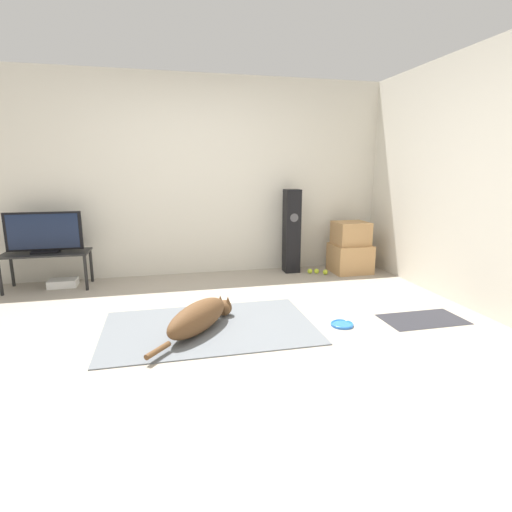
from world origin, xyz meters
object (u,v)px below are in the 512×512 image
frisbee (342,324)px  tennis_ball_near_speaker (310,271)px  tennis_ball_by_boxes (325,272)px  tv (44,233)px  cardboard_box_upper (351,233)px  game_console (63,283)px  tennis_ball_loose_on_carpet (317,271)px  cardboard_box_lower (350,258)px  tv_stand (47,257)px  floor_speaker (292,231)px  dog (200,317)px

frisbee → tennis_ball_near_speaker: (0.37, 1.80, 0.02)m
tennis_ball_by_boxes → tennis_ball_near_speaker: same height
tv → tennis_ball_by_boxes: bearing=-2.8°
tv → tennis_ball_near_speaker: bearing=-1.2°
tennis_ball_by_boxes → tv: bearing=177.2°
cardboard_box_upper → game_console: bearing=178.2°
cardboard_box_upper → tennis_ball_loose_on_carpet: bearing=-179.7°
cardboard_box_lower → tv_stand: (-3.81, 0.10, 0.19)m
cardboard_box_lower → floor_speaker: size_ratio=0.45×
frisbee → tennis_ball_loose_on_carpet: size_ratio=3.11×
cardboard_box_upper → floor_speaker: size_ratio=0.39×
tennis_ball_by_boxes → game_console: (-3.29, 0.19, 0.01)m
floor_speaker → tv_stand: size_ratio=1.18×
frisbee → floor_speaker: 2.04m
floor_speaker → tennis_ball_loose_on_carpet: 0.64m
dog → cardboard_box_lower: bearing=36.4°
frisbee → game_console: 3.33m
tennis_ball_near_speaker → tennis_ball_loose_on_carpet: bearing=-13.2°
floor_speaker → tv: bearing=-178.3°
dog → cardboard_box_lower: 2.73m
dog → tennis_ball_near_speaker: 2.33m
frisbee → floor_speaker: floor_speaker is taller
tennis_ball_near_speaker → cardboard_box_lower: bearing=-3.8°
frisbee → tennis_ball_loose_on_carpet: tennis_ball_loose_on_carpet is taller
frisbee → cardboard_box_upper: 2.08m
dog → floor_speaker: size_ratio=0.84×
frisbee → tennis_ball_loose_on_carpet: bearing=75.6°
tennis_ball_near_speaker → cardboard_box_upper: bearing=-1.8°
dog → tv: tv is taller
dog → game_console: size_ratio=2.95×
floor_speaker → tennis_ball_by_boxes: bearing=-32.9°
tennis_ball_by_boxes → tennis_ball_near_speaker: bearing=151.6°
frisbee → cardboard_box_lower: cardboard_box_lower is taller
tennis_ball_loose_on_carpet → dog: bearing=-136.5°
cardboard_box_lower → tennis_ball_near_speaker: bearing=176.2°
frisbee → cardboard_box_lower: size_ratio=0.41×
dog → tv_stand: tv_stand is taller
tennis_ball_by_boxes → tennis_ball_loose_on_carpet: (-0.09, 0.08, 0.00)m
dog → floor_speaker: 2.34m
tv → game_console: size_ratio=2.58×
floor_speaker → tennis_ball_near_speaker: bearing=-36.4°
dog → tennis_ball_by_boxes: size_ratio=14.32×
cardboard_box_upper → game_console: 3.71m
floor_speaker → game_console: bearing=-178.7°
cardboard_box_lower → tv_stand: tv_stand is taller
frisbee → cardboard_box_lower: 2.00m
floor_speaker → tennis_ball_loose_on_carpet: bearing=-30.6°
tv → game_console: tv is taller
tv_stand → tennis_ball_by_boxes: tv_stand is taller
tv_stand → tv: (0.00, 0.00, 0.28)m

